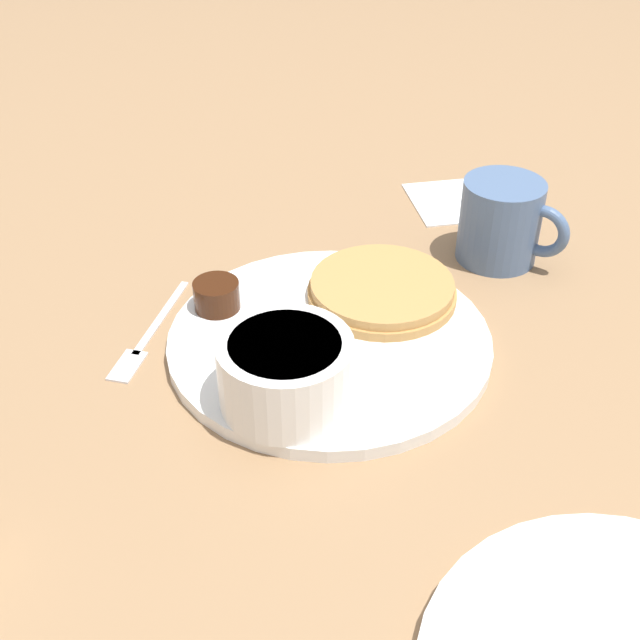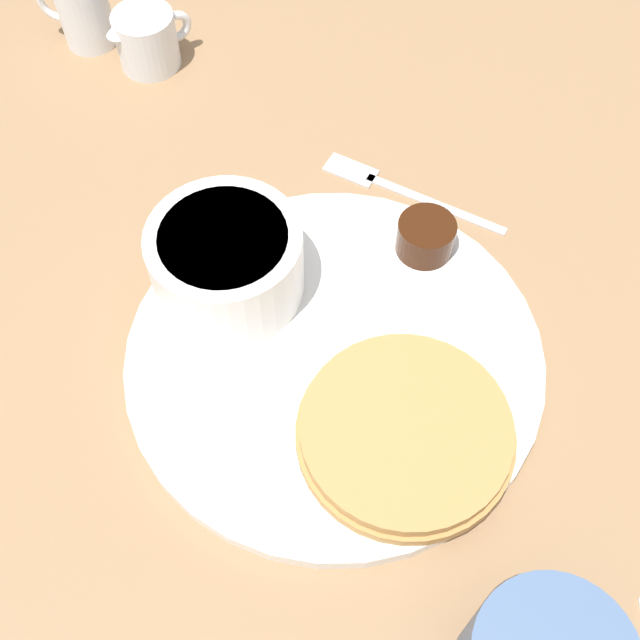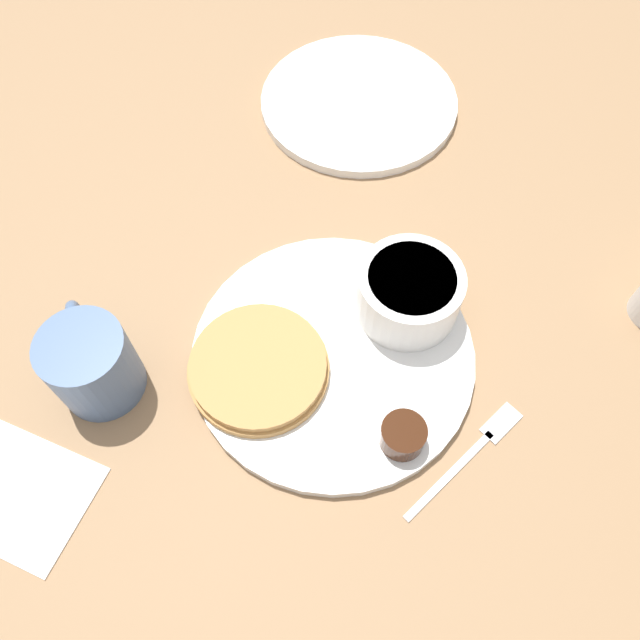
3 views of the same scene
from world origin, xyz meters
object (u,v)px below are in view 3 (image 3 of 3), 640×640
at_px(bowl, 409,292).
at_px(coffee_mug, 92,363).
at_px(plate, 333,355).
at_px(fork, 476,448).

bearing_deg(bowl, coffee_mug, 26.74).
relative_size(plate, fork, 2.12).
relative_size(bowl, fork, 0.79).
relative_size(plate, coffee_mug, 2.80).
xyz_separation_m(coffee_mug, fork, (-0.36, -0.01, -0.04)).
distance_m(bowl, fork, 0.16).
distance_m(plate, bowl, 0.10).
bearing_deg(fork, coffee_mug, 1.40).
distance_m(coffee_mug, fork, 0.37).
bearing_deg(bowl, fork, 123.58).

